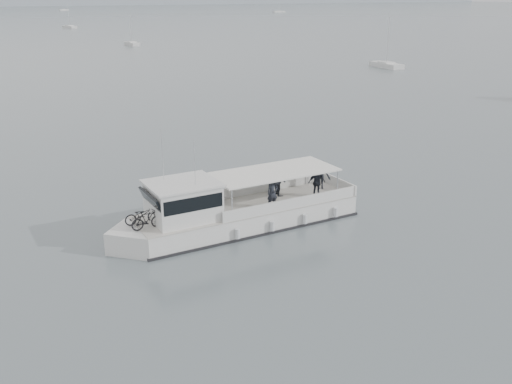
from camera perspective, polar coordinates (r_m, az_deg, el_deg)
ground at (r=30.47m, az=7.65°, el=-1.12°), size 1400.00×1400.00×0.00m
tour_boat at (r=26.59m, az=-2.93°, el=-2.10°), size 12.41×3.88×5.17m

